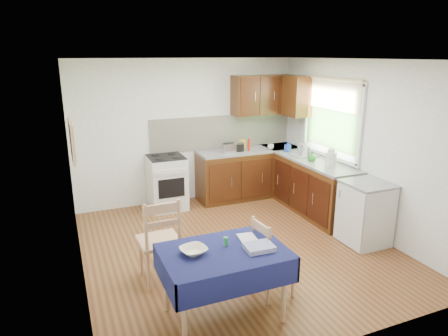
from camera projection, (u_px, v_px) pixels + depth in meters
name	position (u px, v px, depth m)	size (l,w,h in m)	color
floor	(237.00, 247.00, 5.50)	(4.20, 4.20, 0.00)	#542C16
ceiling	(239.00, 59.00, 4.82)	(4.00, 4.20, 0.02)	white
wall_back	(188.00, 131.00, 7.02)	(4.00, 0.02, 2.50)	silver
wall_front	(343.00, 219.00, 3.30)	(4.00, 0.02, 2.50)	silver
wall_left	(74.00, 177.00, 4.42)	(0.02, 4.20, 2.50)	white
wall_right	(361.00, 146.00, 5.90)	(0.02, 4.20, 2.50)	silver
base_cabinets	(278.00, 180.00, 7.00)	(1.90, 2.30, 0.86)	black
worktop_back	(249.00, 150.00, 7.25)	(1.90, 0.60, 0.04)	slate
worktop_right	(316.00, 162.00, 6.47)	(0.60, 1.70, 0.04)	slate
worktop_corner	(280.00, 147.00, 7.49)	(0.60, 0.60, 0.04)	slate
splashback	(223.00, 132.00, 7.26)	(2.70, 0.02, 0.60)	beige
upper_cabinets	(274.00, 95.00, 7.16)	(1.20, 0.85, 0.70)	black
stove	(167.00, 182.00, 6.79)	(0.60, 0.61, 0.92)	silver
window	(332.00, 113.00, 6.40)	(0.04, 1.48, 1.26)	#315723
fridge	(365.00, 213.00, 5.52)	(0.58, 0.60, 0.89)	silver
corkboard	(72.00, 141.00, 4.60)	(0.04, 0.62, 0.47)	tan
dining_table	(224.00, 260.00, 3.89)	(1.21, 0.82, 0.73)	#0D1236
chair_far	(160.00, 238.00, 4.53)	(0.47, 0.47, 1.04)	tan
chair_near	(270.00, 256.00, 4.30)	(0.42, 0.42, 0.89)	tan
toaster	(229.00, 148.00, 6.96)	(0.23, 0.14, 0.18)	silver
sandwich_press	(234.00, 146.00, 7.09)	(0.28, 0.25, 0.17)	black
sauce_bottle	(249.00, 145.00, 7.10)	(0.05, 0.05, 0.21)	red
yellow_packet	(242.00, 144.00, 7.29)	(0.12, 0.08, 0.16)	yellow
dish_rack	(305.00, 154.00, 6.76)	(0.41, 0.31, 0.19)	gray
kettle	(331.00, 158.00, 6.11)	(0.17, 0.17, 0.29)	silver
cup	(271.00, 147.00, 7.24)	(0.11, 0.11, 0.09)	white
soap_bottle_a	(306.00, 149.00, 6.64)	(0.11, 0.11, 0.27)	silver
soap_bottle_b	(288.00, 146.00, 7.04)	(0.09, 0.09, 0.19)	#1E3EB0
soap_bottle_c	(312.00, 156.00, 6.40)	(0.13, 0.13, 0.17)	#298725
plate_bowl	(194.00, 251.00, 3.79)	(0.25, 0.25, 0.06)	#F1EAC5
book	(240.00, 239.00, 4.07)	(0.17, 0.24, 0.02)	white
spice_jar	(226.00, 241.00, 3.95)	(0.04, 0.04, 0.09)	#268C3D
tea_towel	(259.00, 247.00, 3.88)	(0.28, 0.22, 0.05)	navy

